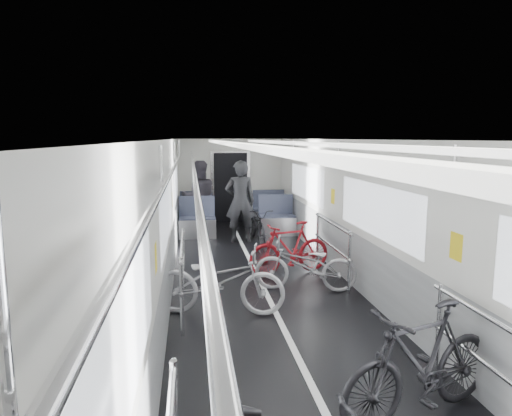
# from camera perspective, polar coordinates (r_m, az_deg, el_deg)

# --- Properties ---
(car_shell) EXTENTS (3.02, 14.01, 2.41)m
(car_shell) POSITION_cam_1_polar(r_m,az_deg,el_deg) (8.07, 0.04, -0.49)
(car_shell) COLOR black
(car_shell) RESTS_ON ground
(bike_left_far) EXTENTS (1.92, 1.02, 0.96)m
(bike_left_far) POSITION_cam_1_polar(r_m,az_deg,el_deg) (6.38, -4.64, -9.01)
(bike_left_far) COLOR #AAABAF
(bike_left_far) RESTS_ON floor
(bike_right_near) EXTENTS (1.79, 1.00, 1.03)m
(bike_right_near) POSITION_cam_1_polar(r_m,az_deg,el_deg) (4.37, 19.92, -17.67)
(bike_right_near) COLOR black
(bike_right_near) RESTS_ON floor
(bike_right_mid) EXTENTS (1.71, 0.96, 0.85)m
(bike_right_mid) POSITION_cam_1_polar(r_m,az_deg,el_deg) (7.34, 6.18, -7.11)
(bike_right_mid) COLOR #9A999D
(bike_right_mid) RESTS_ON floor
(bike_right_far) EXTENTS (1.65, 0.86, 0.95)m
(bike_right_far) POSITION_cam_1_polar(r_m,az_deg,el_deg) (8.18, 4.24, -5.04)
(bike_right_far) COLOR maroon
(bike_right_far) RESTS_ON floor
(bike_aisle) EXTENTS (0.65, 1.59, 0.82)m
(bike_aisle) POSITION_cam_1_polar(r_m,az_deg,el_deg) (10.66, 0.19, -2.13)
(bike_aisle) COLOR black
(bike_aisle) RESTS_ON floor
(person_standing) EXTENTS (0.71, 0.47, 1.92)m
(person_standing) POSITION_cam_1_polar(r_m,az_deg,el_deg) (10.62, -2.00, 0.82)
(person_standing) COLOR black
(person_standing) RESTS_ON floor
(person_seated) EXTENTS (0.97, 0.79, 1.86)m
(person_seated) POSITION_cam_1_polar(r_m,az_deg,el_deg) (11.78, -7.10, 1.40)
(person_seated) COLOR #2D2A31
(person_seated) RESTS_ON floor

